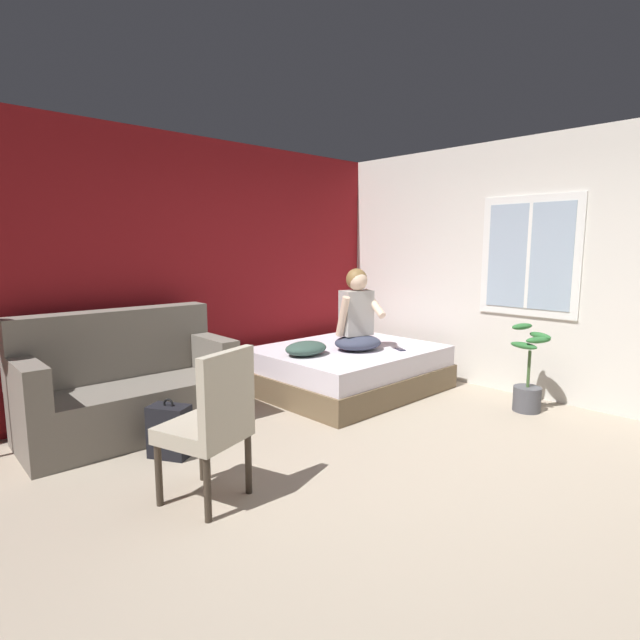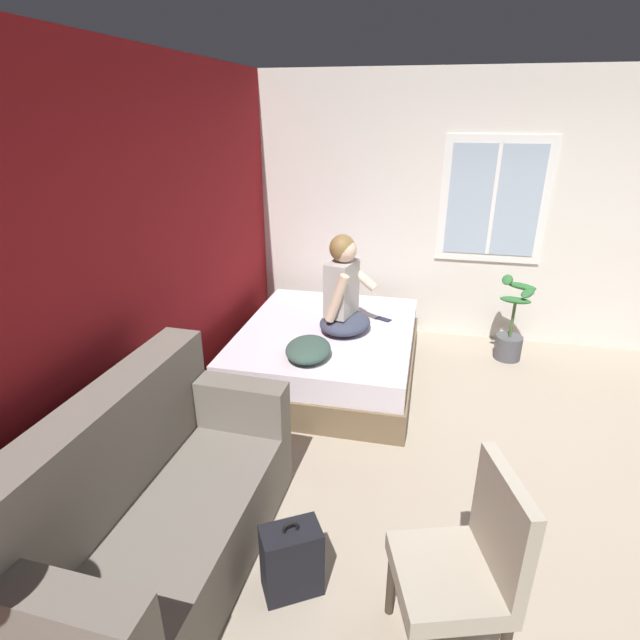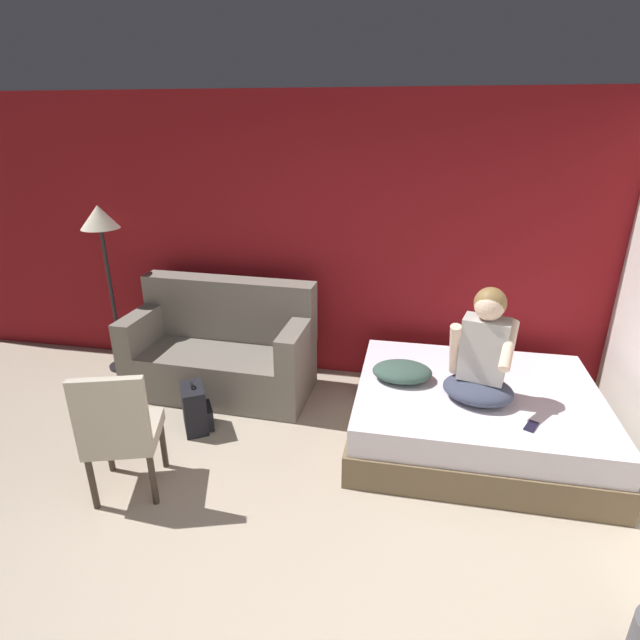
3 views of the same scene
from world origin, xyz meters
name	(u,v)px [view 3 (image 3 of 3)]	position (x,y,z in m)	size (l,w,h in m)	color
ground_plane	(246,610)	(0.00, 0.00, 0.00)	(40.00, 40.00, 0.00)	tan
wall_back_accent	(336,242)	(0.00, 2.89, 1.35)	(10.06, 0.16, 2.70)	maroon
bed	(474,415)	(1.32, 1.83, 0.24)	(1.92, 1.58, 0.48)	brown
couch	(223,350)	(-0.99, 2.27, 0.39)	(1.73, 0.88, 1.04)	slate
side_chair	(120,429)	(-1.09, 0.72, 0.53)	(0.58, 0.58, 0.98)	#382D23
person_seated	(483,356)	(1.30, 1.68, 0.84)	(0.61, 0.56, 0.88)	#383D51
backpack	(196,409)	(-0.96, 1.54, 0.19)	(0.34, 0.35, 0.46)	black
throw_pillow	(402,372)	(0.72, 1.86, 0.55)	(0.48, 0.36, 0.14)	#385147
cell_phone	(531,426)	(1.63, 1.35, 0.48)	(0.07, 0.14, 0.01)	black
floor_lamp	(102,234)	(-2.21, 2.45, 1.43)	(0.36, 0.36, 1.70)	black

